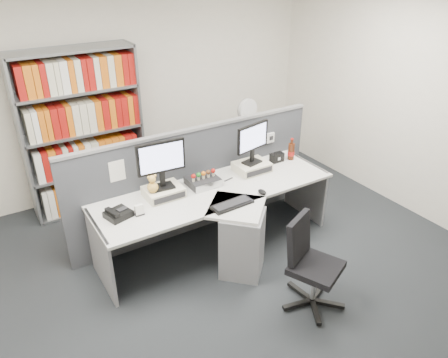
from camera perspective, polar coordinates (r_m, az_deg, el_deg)
ground at (r=4.43m, az=4.56°, el=-13.99°), size 5.50×5.50×0.00m
room_shell at (r=3.51m, az=5.66°, el=8.39°), size 5.04×5.54×2.72m
partition at (r=4.94m, az=-3.62°, el=-0.01°), size 3.00×0.08×1.27m
desk at (r=4.54m, az=0.37°, el=-5.46°), size 2.60×1.20×0.72m
monitor_riser_left at (r=4.46m, az=-7.95°, el=-1.69°), size 0.38×0.31×0.10m
monitor_riser_right at (r=4.94m, az=3.69°, el=1.61°), size 0.38×0.31×0.10m
monitor_left at (r=4.30m, az=-8.26°, el=2.38°), size 0.49×0.17×0.50m
monitor_right at (r=4.81m, az=3.80°, el=5.12°), size 0.45×0.19×0.46m
desktop_pc at (r=4.64m, az=-2.79°, el=-0.31°), size 0.32×0.29×0.08m
figurines at (r=4.59m, az=-2.72°, el=0.64°), size 0.29×0.05×0.09m
keyboard at (r=4.28m, az=1.05°, el=-3.35°), size 0.44×0.18×0.03m
mouse at (r=4.50m, az=5.03°, el=-1.71°), size 0.07×0.11×0.04m
desk_phone at (r=4.21m, az=-13.81°, el=-4.48°), size 0.27×0.25×0.10m
desk_calendar at (r=4.20m, az=-11.11°, el=-4.08°), size 0.09×0.07×0.11m
plush_toy at (r=4.33m, az=-9.38°, el=-0.78°), size 0.11×0.11×0.19m
speaker at (r=5.19m, az=6.96°, el=2.83°), size 0.16×0.09×0.11m
cola_bottle at (r=5.26m, az=8.82°, el=3.60°), size 0.08×0.08×0.27m
shelving_unit at (r=5.55m, az=-18.04°, el=5.59°), size 1.41×0.40×2.00m
filing_cabinet at (r=6.20m, az=2.89°, el=3.01°), size 0.45×0.61×0.70m
desk_fan at (r=5.95m, az=3.04°, el=8.80°), size 0.30×0.18×0.50m
office_chair at (r=4.05m, az=11.15°, el=-10.57°), size 0.58×0.58×0.88m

